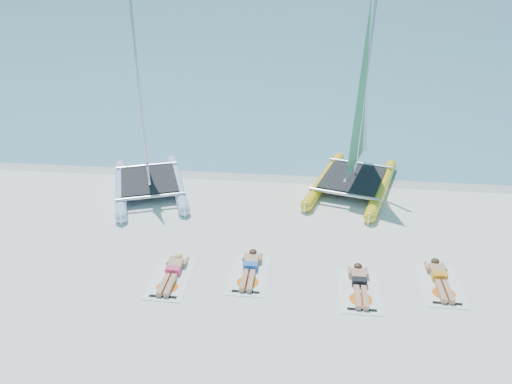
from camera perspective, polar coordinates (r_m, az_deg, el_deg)
ground at (r=14.24m, az=0.23°, el=-6.86°), size 140.00×140.00×0.00m
sea at (r=75.34m, az=5.82°, el=19.66°), size 140.00×115.00×0.01m
wet_sand_strip at (r=19.09m, az=2.04°, el=1.99°), size 140.00×1.40×0.01m
catamaran_blue at (r=17.56m, az=-12.65°, el=6.26°), size 3.93×5.45×6.74m
catamaran_yellow at (r=17.96m, az=11.82°, el=7.47°), size 3.74×5.68×7.05m
towel_a at (r=13.32m, az=-9.69°, el=-9.79°), size 1.00×1.85×0.02m
sunbather_a at (r=13.41m, az=-9.51°, el=-8.94°), size 0.37×1.73×0.26m
towel_b at (r=13.30m, az=-0.77°, el=-9.45°), size 1.00×1.85×0.02m
sunbather_b at (r=13.39m, az=-0.67°, el=-8.60°), size 0.37×1.73×0.26m
towel_c at (r=13.00m, az=11.76°, el=-11.00°), size 1.00×1.85×0.02m
sunbather_c at (r=13.09m, az=11.75°, el=-10.12°), size 0.37×1.73×0.26m
towel_d at (r=13.76m, az=20.36°, el=-9.96°), size 1.00×1.85×0.02m
sunbather_d at (r=13.85m, az=20.26°, el=-9.13°), size 0.37×1.73×0.26m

